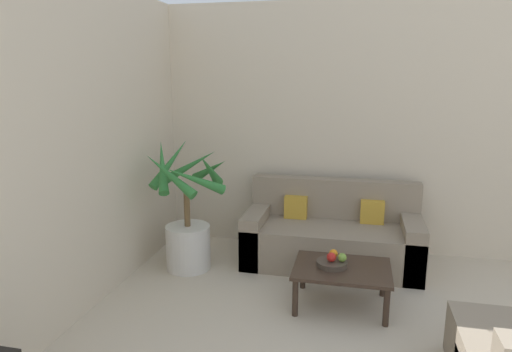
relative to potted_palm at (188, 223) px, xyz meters
name	(u,v)px	position (x,y,z in m)	size (l,w,h in m)	color
wall_back	(494,133)	(2.98, 0.94, 0.86)	(8.57, 0.06, 2.70)	beige
potted_palm	(188,223)	(0.00, 0.00, 0.00)	(0.80, 0.89, 1.32)	beige
sofa_loveseat	(332,237)	(1.41, 0.44, -0.20)	(1.77, 0.78, 0.85)	gray
coffee_table	(342,272)	(1.55, -0.44, -0.18)	(0.81, 0.60, 0.35)	#38281E
fruit_bowl	(332,264)	(1.46, -0.44, -0.11)	(0.26, 0.26, 0.04)	#42382D
apple_red	(331,257)	(1.46, -0.45, -0.05)	(0.08, 0.08, 0.08)	red
apple_green	(342,257)	(1.54, -0.43, -0.05)	(0.07, 0.07, 0.07)	olive
orange_fruit	(333,254)	(1.47, -0.36, -0.05)	(0.07, 0.07, 0.07)	orange
ottoman	(508,352)	(2.64, -1.17, -0.30)	(0.68, 0.55, 0.37)	gray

